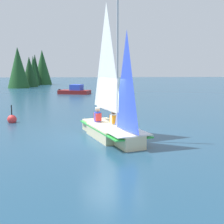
{
  "coord_description": "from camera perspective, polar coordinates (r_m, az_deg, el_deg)",
  "views": [
    {
      "loc": [
        11.51,
        -1.34,
        2.77
      ],
      "look_at": [
        0.0,
        0.0,
        1.1
      ],
      "focal_mm": 45.0,
      "sensor_mm": 36.0,
      "label": 1
    }
  ],
  "objects": [
    {
      "name": "sailor_crew",
      "position": [
        12.79,
        -2.94,
        -1.42
      ],
      "size": [
        0.4,
        0.37,
        1.16
      ],
      "rotation": [
        0.0,
        0.0,
        0.28
      ],
      "color": "black",
      "rests_on": "ground_plane"
    },
    {
      "name": "ground_plane",
      "position": [
        11.92,
        -0.0,
        -5.23
      ],
      "size": [
        260.0,
        260.0,
        0.0
      ],
      "primitive_type": "plane",
      "color": "navy"
    },
    {
      "name": "sailor_helm",
      "position": [
        12.2,
        0.36,
        -1.88
      ],
      "size": [
        0.4,
        0.37,
        1.16
      ],
      "rotation": [
        0.0,
        0.0,
        0.28
      ],
      "color": "black",
      "rests_on": "ground_plane"
    },
    {
      "name": "treeline_shore",
      "position": [
        57.4,
        -15.86,
        8.44
      ],
      "size": [
        16.73,
        6.21,
        7.43
      ],
      "color": "#1E4C23",
      "rests_on": "ground_plane"
    },
    {
      "name": "buoy_marker",
      "position": [
        16.3,
        -19.66,
        -1.4
      ],
      "size": [
        0.5,
        0.5,
        1.05
      ],
      "color": "red",
      "rests_on": "ground_plane"
    },
    {
      "name": "motorboat_distant",
      "position": [
        35.56,
        -7.53,
        4.33
      ],
      "size": [
        3.11,
        4.23,
        1.17
      ],
      "rotation": [
        0.0,
        0.0,
        1.22
      ],
      "color": "maroon",
      "rests_on": "ground_plane"
    },
    {
      "name": "sailboat_main",
      "position": [
        11.8,
        -0.09,
        -1.28
      ],
      "size": [
        4.61,
        2.64,
        5.76
      ],
      "rotation": [
        0.0,
        0.0,
        0.28
      ],
      "color": "beige",
      "rests_on": "ground_plane"
    }
  ]
}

